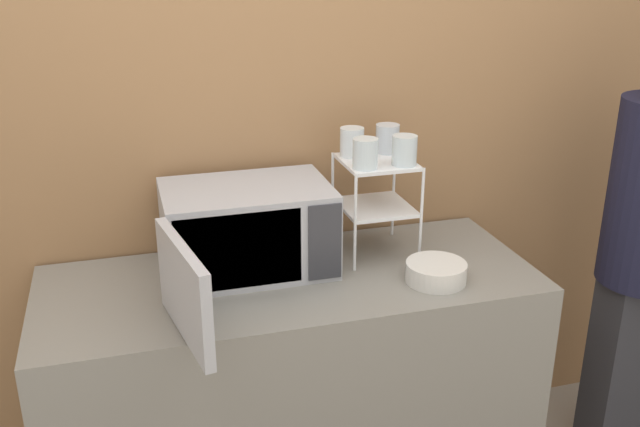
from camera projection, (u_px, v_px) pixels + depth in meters
name	position (u px, v px, depth m)	size (l,w,h in m)	color
wall_back	(264.00, 129.00, 2.48)	(8.00, 0.06, 2.60)	#9E7047
counter	(292.00, 394.00, 2.47)	(1.61, 0.64, 0.90)	gray
microwave	(245.00, 231.00, 2.30)	(0.57, 0.78, 0.28)	#ADADB2
dish_rack	(376.00, 187.00, 2.41)	(0.24, 0.26, 0.33)	white
glass_front_left	(365.00, 153.00, 2.28)	(0.08, 0.08, 0.10)	silver
glass_back_right	(387.00, 138.00, 2.45)	(0.08, 0.08, 0.10)	silver
glass_front_right	(405.00, 150.00, 2.31)	(0.08, 0.08, 0.10)	silver
glass_back_left	(352.00, 142.00, 2.41)	(0.08, 0.08, 0.10)	silver
bowl	(436.00, 272.00, 2.27)	(0.19, 0.19, 0.06)	silver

